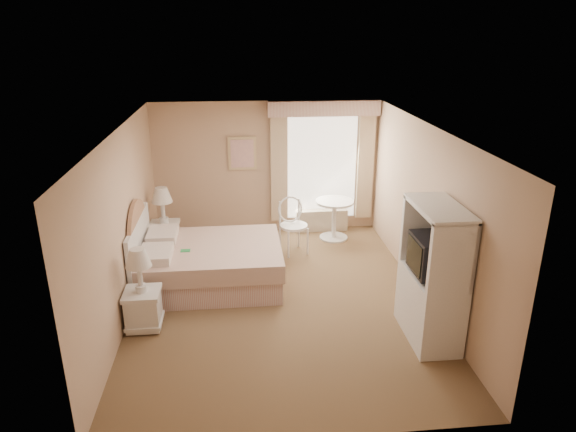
{
  "coord_description": "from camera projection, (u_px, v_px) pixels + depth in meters",
  "views": [
    {
      "loc": [
        -0.55,
        -6.62,
        3.75
      ],
      "look_at": [
        0.16,
        0.3,
        1.18
      ],
      "focal_mm": 32.0,
      "sensor_mm": 36.0,
      "label": 1
    }
  ],
  "objects": [
    {
      "name": "armoire",
      "position": [
        432.0,
        285.0,
        6.38
      ],
      "size": [
        0.53,
        1.07,
        1.78
      ],
      "color": "silver",
      "rests_on": "room"
    },
    {
      "name": "window",
      "position": [
        323.0,
        163.0,
        9.64
      ],
      "size": [
        2.05,
        0.22,
        2.51
      ],
      "color": "white",
      "rests_on": "room"
    },
    {
      "name": "room",
      "position": [
        279.0,
        219.0,
        7.09
      ],
      "size": [
        4.21,
        5.51,
        2.51
      ],
      "color": "brown",
      "rests_on": "ground"
    },
    {
      "name": "nightstand_far",
      "position": [
        165.0,
        230.0,
        8.87
      ],
      "size": [
        0.49,
        0.49,
        1.2
      ],
      "color": "silver",
      "rests_on": "room"
    },
    {
      "name": "bed",
      "position": [
        203.0,
        263.0,
        7.85
      ],
      "size": [
        2.15,
        1.68,
        1.49
      ],
      "color": "tan",
      "rests_on": "room"
    },
    {
      "name": "cafe_chair",
      "position": [
        292.0,
        221.0,
        8.95
      ],
      "size": [
        0.6,
        0.6,
        0.99
      ],
      "rotation": [
        0.0,
        0.0,
        0.32
      ],
      "color": "silver",
      "rests_on": "room"
    },
    {
      "name": "nightstand_near",
      "position": [
        142.0,
        299.0,
        6.67
      ],
      "size": [
        0.46,
        0.46,
        1.12
      ],
      "color": "silver",
      "rests_on": "room"
    },
    {
      "name": "round_table",
      "position": [
        334.0,
        213.0,
        9.52
      ],
      "size": [
        0.71,
        0.71,
        0.75
      ],
      "color": "silver",
      "rests_on": "room"
    },
    {
      "name": "framed_art",
      "position": [
        242.0,
        153.0,
        9.48
      ],
      "size": [
        0.52,
        0.04,
        0.62
      ],
      "color": "tan",
      "rests_on": "room"
    }
  ]
}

